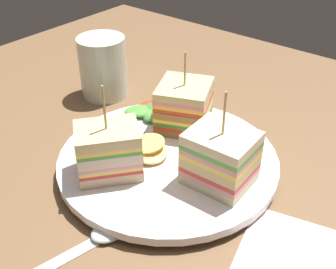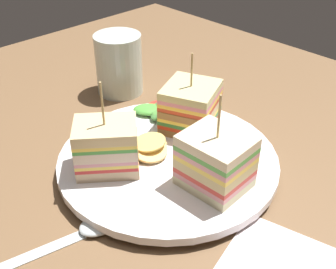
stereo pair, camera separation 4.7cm
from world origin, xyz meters
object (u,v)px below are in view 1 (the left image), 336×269
object	(u,v)px
plate	(168,161)
chip_pile	(150,147)
sandwich_wedge_0	(184,106)
drinking_glass	(103,71)
sandwich_wedge_2	(219,159)
sandwich_wedge_1	(109,151)
spoon	(96,239)

from	to	relation	value
plate	chip_pile	size ratio (longest dim) A/B	3.85
sandwich_wedge_0	drinking_glass	xyz separation A→B (cm)	(16.37, -1.80, -0.75)
sandwich_wedge_0	sandwich_wedge_2	distance (cm)	11.60
plate	sandwich_wedge_0	distance (cm)	7.78
sandwich_wedge_1	sandwich_wedge_2	bearing A→B (deg)	-20.21
plate	drinking_glass	distance (cm)	20.87
sandwich_wedge_1	plate	bearing A→B (deg)	12.53
plate	sandwich_wedge_2	distance (cm)	7.83
plate	chip_pile	xyz separation A→B (cm)	(2.10, 0.74, 1.48)
plate	spoon	xyz separation A→B (cm)	(-1.75, 13.14, -0.65)
sandwich_wedge_2	chip_pile	xyz separation A→B (cm)	(9.00, 0.50, -2.21)
spoon	drinking_glass	world-z (taller)	drinking_glass
sandwich_wedge_0	spoon	world-z (taller)	sandwich_wedge_0
spoon	drinking_glass	distance (cm)	29.95
sandwich_wedge_0	sandwich_wedge_2	world-z (taller)	sandwich_wedge_2
sandwich_wedge_0	sandwich_wedge_2	bearing A→B (deg)	31.62
chip_pile	spoon	size ratio (longest dim) A/B	0.45
sandwich_wedge_0	sandwich_wedge_1	world-z (taller)	sandwich_wedge_1
sandwich_wedge_1	spoon	xyz separation A→B (cm)	(-4.83, 6.96, -4.16)
chip_pile	sandwich_wedge_0	bearing A→B (deg)	-85.96
sandwich_wedge_0	chip_pile	world-z (taller)	sandwich_wedge_0
spoon	drinking_glass	bearing A→B (deg)	57.06
sandwich_wedge_1	spoon	distance (cm)	9.44
plate	drinking_glass	size ratio (longest dim) A/B	2.81
spoon	drinking_glass	xyz separation A→B (cm)	(20.73, -21.34, 3.46)
sandwich_wedge_2	spoon	distance (cm)	14.55
spoon	plate	bearing A→B (deg)	20.48
sandwich_wedge_2	drinking_glass	world-z (taller)	sandwich_wedge_2
drinking_glass	spoon	bearing A→B (deg)	134.16
sandwich_wedge_0	sandwich_wedge_1	distance (cm)	12.59
sandwich_wedge_0	plate	bearing A→B (deg)	-1.31
sandwich_wedge_0	sandwich_wedge_1	size ratio (longest dim) A/B	0.95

